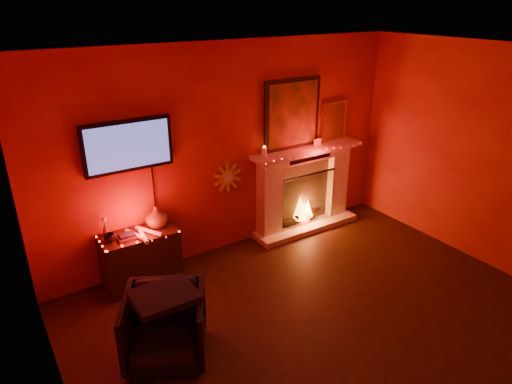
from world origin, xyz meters
The scene contains 6 objects.
room centered at (0.00, 0.00, 1.35)m, with size 5.00×5.00×5.00m.
fireplace centered at (1.14, 2.39, 0.72)m, with size 1.72×0.40×2.18m.
tv centered at (-1.30, 2.45, 1.65)m, with size 1.00×0.07×1.24m.
sunburst_clock centered at (-0.05, 2.48, 1.00)m, with size 0.40×0.03×0.40m.
console_table centered at (-1.35, 2.26, 0.37)m, with size 0.87×0.52×0.93m.
armchair centered at (-1.58, 0.97, 0.34)m, with size 0.73×0.75×0.68m, color black.
Camera 1 is at (-2.70, -2.34, 3.15)m, focal length 32.00 mm.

